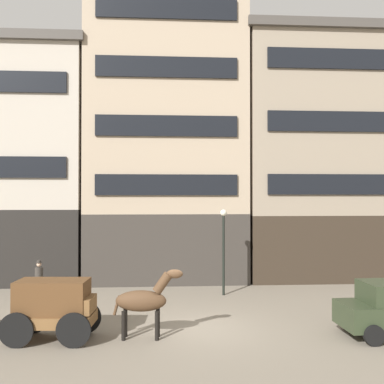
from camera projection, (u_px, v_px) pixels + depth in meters
ground_plane at (199, 329)px, 14.82m from camera, size 120.00×120.00×0.00m
building_far_left at (23, 162)px, 24.15m from camera, size 8.06×6.05×13.39m
building_center_left at (167, 135)px, 24.69m from camera, size 9.41×6.05×16.77m
building_center_right at (323, 155)px, 25.27m from camera, size 10.36×6.05×14.43m
cargo_wagon at (54, 305)px, 13.66m from camera, size 2.99×1.69×1.98m
draft_horse at (144, 300)px, 13.84m from camera, size 2.35×0.71×2.30m
pedestrian_officer at (39, 278)px, 19.15m from camera, size 0.44×0.44×1.79m
streetlamp_curbside at (224, 239)px, 20.00m from camera, size 0.32×0.32×4.12m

